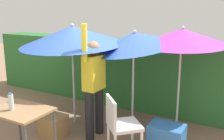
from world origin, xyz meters
TOP-DOWN VIEW (x-y plane):
  - ground_plane at (0.00, 0.00)m, footprint 24.00×24.00m
  - hedge_row at (0.00, 1.67)m, footprint 8.00×0.70m
  - umbrella_rainbow at (0.94, 1.04)m, footprint 1.52×1.53m
  - umbrella_orange at (-0.79, 0.29)m, footprint 1.85×1.86m
  - umbrella_yellow at (0.21, 0.71)m, footprint 1.53×1.51m
  - person_vendor at (-0.16, -0.00)m, footprint 0.23×0.55m
  - chair_plastic at (0.47, -0.32)m, footprint 0.62×0.62m
  - cooler_box at (1.00, 0.22)m, footprint 0.52×0.37m
  - crate_cardboard at (-0.75, -0.36)m, footprint 0.38×0.36m
  - folding_table at (-0.67, -1.06)m, footprint 0.80×0.60m
  - bottle_water at (-0.75, -1.14)m, footprint 0.07×0.07m

SIDE VIEW (x-z plane):
  - ground_plane at x=0.00m, z-range 0.00..0.00m
  - crate_cardboard at x=-0.75m, z-range 0.00..0.37m
  - cooler_box at x=1.00m, z-range 0.00..0.38m
  - chair_plastic at x=0.47m, z-range 0.07..0.96m
  - folding_table at x=-0.67m, z-range 0.28..1.03m
  - hedge_row at x=0.00m, z-range 0.00..1.44m
  - bottle_water at x=-0.75m, z-range 0.74..0.98m
  - person_vendor at x=-0.16m, z-range -0.01..1.87m
  - umbrella_yellow at x=0.21m, z-range 0.63..2.51m
  - umbrella_rainbow at x=0.94m, z-range 0.72..2.54m
  - umbrella_orange at x=-0.79m, z-range 0.70..2.57m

